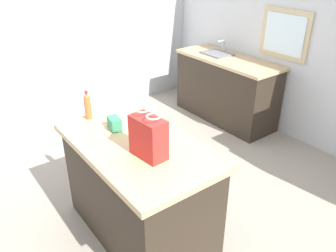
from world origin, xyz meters
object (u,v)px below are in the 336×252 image
(small_box, at_px, (115,123))
(bottle, at_px, (88,106))
(kitchen_island, at_px, (139,189))
(shopping_bag, at_px, (148,137))

(small_box, distance_m, bottle, 0.33)
(kitchen_island, height_order, shopping_bag, shopping_bag)
(kitchen_island, bearing_deg, bottle, -169.69)
(shopping_bag, height_order, small_box, shopping_bag)
(kitchen_island, xyz_separation_m, small_box, (-0.30, -0.03, 0.50))
(small_box, bearing_deg, shopping_bag, -0.26)
(kitchen_island, distance_m, bottle, 0.84)
(bottle, bearing_deg, shopping_bag, 5.73)
(shopping_bag, height_order, bottle, shopping_bag)
(small_box, relative_size, bottle, 0.55)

